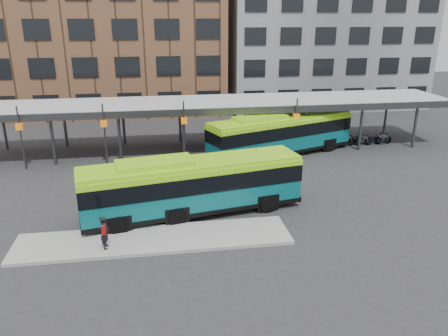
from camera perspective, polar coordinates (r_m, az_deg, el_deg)
ground at (r=26.23m, az=3.06°, el=-5.44°), size 120.00×120.00×0.00m
boarding_island at (r=23.01m, az=-9.04°, el=-9.18°), size 14.00×3.00×0.18m
canopy at (r=37.16m, az=-1.05°, el=8.37°), size 40.00×6.53×4.80m
building_brick at (r=55.48m, az=-14.88°, el=18.76°), size 26.00×14.00×22.00m
building_grey at (r=59.16m, az=12.51°, el=17.97°), size 24.00×14.00×20.00m
bus_front at (r=25.06m, az=-4.22°, el=-2.16°), size 12.94×4.98×3.49m
bus_rear at (r=36.11m, az=7.40°, el=4.50°), size 12.86×6.99×3.51m
pedestrian at (r=22.15m, az=-15.32°, el=-8.07°), size 0.44×0.67×1.70m
bike_rack at (r=41.02m, az=17.82°, el=3.55°), size 5.70×1.51×1.01m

